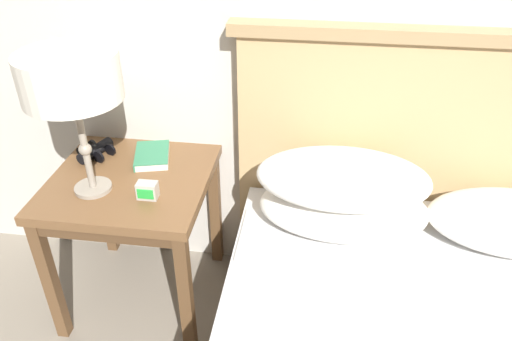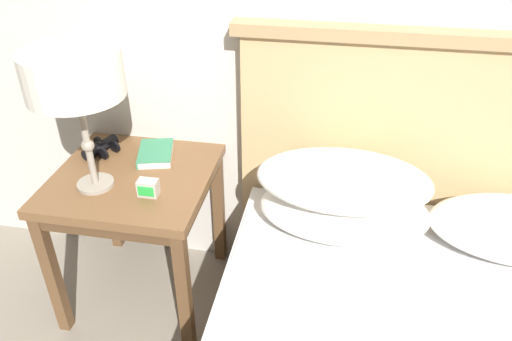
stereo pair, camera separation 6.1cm
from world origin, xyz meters
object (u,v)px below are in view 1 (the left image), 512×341
Objects in this scene: binoculars_pair at (96,151)px; table_lamp at (70,80)px; alarm_clock at (147,190)px; book_on_nightstand at (152,156)px; nightstand at (133,194)px.

table_lamp is at bearing -69.46° from binoculars_pair.
table_lamp reaches higher than alarm_clock.
book_on_nightstand is at bearing 1.38° from binoculars_pair.
table_lamp is 3.04× the size of binoculars_pair.
book_on_nightstand is at bearing 72.91° from nightstand.
table_lamp reaches higher than binoculars_pair.
alarm_clock is (0.07, -0.25, 0.02)m from book_on_nightstand.
alarm_clock is at bearing -40.23° from binoculars_pair.
nightstand is at bearing -35.22° from binoculars_pair.
nightstand is 0.51m from table_lamp.
nightstand is 0.25m from binoculars_pair.
binoculars_pair is (-0.18, 0.13, 0.10)m from nightstand.
binoculars_pair is (-0.23, -0.01, 0.01)m from book_on_nightstand.
book_on_nightstand is (0.14, 0.23, -0.40)m from table_lamp.
nightstand is 0.17m from book_on_nightstand.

